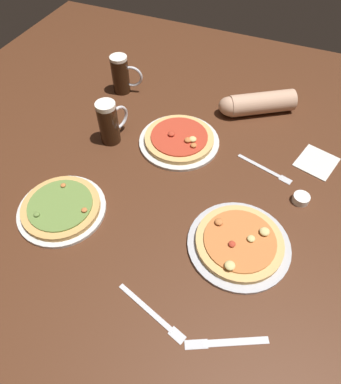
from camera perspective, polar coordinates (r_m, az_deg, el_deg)
ground_plane at (r=1.19m, az=-0.00°, el=-1.06°), size 2.40×2.40×0.03m
pizza_plate_near at (r=1.07m, az=11.40°, el=-8.33°), size 0.32×0.32×0.05m
pizza_plate_far at (r=1.34m, az=1.47°, el=8.75°), size 0.31×0.31×0.05m
pizza_plate_side at (r=1.18m, az=-17.77°, el=-2.53°), size 0.29×0.29×0.05m
beer_mug_dark at (r=1.33m, az=-10.17°, el=11.40°), size 0.08×0.13×0.17m
beer_mug_amber at (r=1.59m, az=-8.18°, el=18.82°), size 0.13×0.08×0.17m
ramekin_sauce at (r=1.23m, az=20.96°, el=-1.05°), size 0.06×0.06×0.03m
napkin_folded at (r=1.39m, az=23.23°, el=4.66°), size 0.16×0.17×0.01m
fork_left at (r=0.98m, az=-3.07°, el=-19.56°), size 0.23×0.09×0.01m
knife_right at (r=0.96m, az=9.28°, el=-23.55°), size 0.20×0.11×0.01m
fork_spare at (r=1.30m, az=15.59°, el=3.72°), size 0.21×0.08×0.01m
diner_arm at (r=1.51m, az=13.89°, el=14.11°), size 0.30×0.22×0.09m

